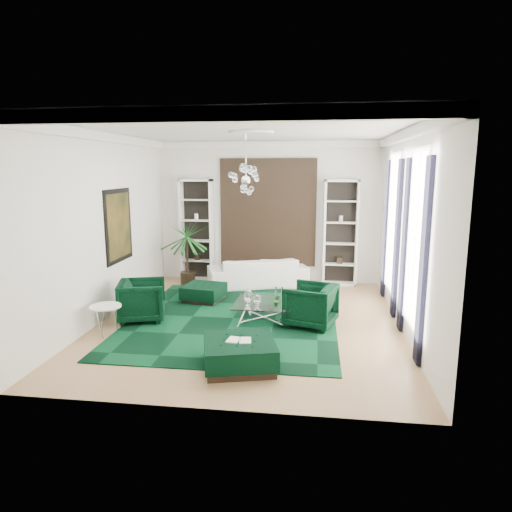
# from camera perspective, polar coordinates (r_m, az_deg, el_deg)

# --- Properties ---
(floor) EXTENTS (6.00, 7.00, 0.02)m
(floor) POSITION_cam_1_polar(r_m,az_deg,el_deg) (9.44, -0.79, -8.22)
(floor) COLOR tan
(floor) RESTS_ON ground
(ceiling) EXTENTS (6.00, 7.00, 0.02)m
(ceiling) POSITION_cam_1_polar(r_m,az_deg,el_deg) (8.95, -0.86, 15.57)
(ceiling) COLOR white
(ceiling) RESTS_ON ground
(wall_back) EXTENTS (6.00, 0.02, 3.80)m
(wall_back) POSITION_cam_1_polar(r_m,az_deg,el_deg) (12.46, 1.52, 5.45)
(wall_back) COLOR silver
(wall_back) RESTS_ON ground
(wall_front) EXTENTS (6.00, 0.02, 3.80)m
(wall_front) POSITION_cam_1_polar(r_m,az_deg,el_deg) (5.60, -6.04, -1.35)
(wall_front) COLOR silver
(wall_front) RESTS_ON ground
(wall_left) EXTENTS (0.02, 7.00, 3.80)m
(wall_left) POSITION_cam_1_polar(r_m,az_deg,el_deg) (9.89, -18.39, 3.48)
(wall_left) COLOR silver
(wall_left) RESTS_ON ground
(wall_right) EXTENTS (0.02, 7.00, 3.80)m
(wall_right) POSITION_cam_1_polar(r_m,az_deg,el_deg) (9.07, 18.38, 2.86)
(wall_right) COLOR silver
(wall_right) RESTS_ON ground
(crown_molding) EXTENTS (6.00, 7.00, 0.18)m
(crown_molding) POSITION_cam_1_polar(r_m,az_deg,el_deg) (8.94, -0.86, 14.87)
(crown_molding) COLOR white
(crown_molding) RESTS_ON ceiling
(ceiling_medallion) EXTENTS (0.90, 0.90, 0.05)m
(ceiling_medallion) POSITION_cam_1_polar(r_m,az_deg,el_deg) (9.24, -0.58, 15.17)
(ceiling_medallion) COLOR white
(ceiling_medallion) RESTS_ON ceiling
(tapestry) EXTENTS (2.50, 0.06, 2.80)m
(tapestry) POSITION_cam_1_polar(r_m,az_deg,el_deg) (12.41, 1.50, 5.43)
(tapestry) COLOR black
(tapestry) RESTS_ON wall_back
(shelving_left) EXTENTS (0.90, 0.38, 2.80)m
(shelving_left) POSITION_cam_1_polar(r_m,az_deg,el_deg) (12.67, -7.40, 3.18)
(shelving_left) COLOR white
(shelving_left) RESTS_ON floor
(shelving_right) EXTENTS (0.90, 0.38, 2.80)m
(shelving_right) POSITION_cam_1_polar(r_m,az_deg,el_deg) (12.27, 10.52, 2.84)
(shelving_right) COLOR white
(shelving_right) RESTS_ON floor
(painting) EXTENTS (0.04, 1.30, 1.60)m
(painting) POSITION_cam_1_polar(r_m,az_deg,el_deg) (10.42, -16.75, 3.65)
(painting) COLOR black
(painting) RESTS_ON wall_left
(window_near) EXTENTS (0.03, 1.10, 2.90)m
(window_near) POSITION_cam_1_polar(r_m,az_deg,el_deg) (8.19, 19.39, 1.98)
(window_near) COLOR white
(window_near) RESTS_ON wall_right
(curtain_near_a) EXTENTS (0.07, 0.30, 3.25)m
(curtain_near_a) POSITION_cam_1_polar(r_m,az_deg,el_deg) (7.47, 20.20, -0.82)
(curtain_near_a) COLOR black
(curtain_near_a) RESTS_ON floor
(curtain_near_b) EXTENTS (0.07, 0.30, 3.25)m
(curtain_near_b) POSITION_cam_1_polar(r_m,az_deg,el_deg) (8.98, 18.08, 1.18)
(curtain_near_b) COLOR black
(curtain_near_b) RESTS_ON floor
(window_far) EXTENTS (0.03, 1.10, 2.90)m
(window_far) POSITION_cam_1_polar(r_m,az_deg,el_deg) (10.53, 16.77, 3.99)
(window_far) COLOR white
(window_far) RESTS_ON wall_right
(curtain_far_a) EXTENTS (0.07, 0.30, 3.25)m
(curtain_far_a) POSITION_cam_1_polar(r_m,az_deg,el_deg) (9.79, 17.20, 2.01)
(curtain_far_a) COLOR black
(curtain_far_a) RESTS_ON floor
(curtain_far_b) EXTENTS (0.07, 0.30, 3.25)m
(curtain_far_b) POSITION_cam_1_polar(r_m,az_deg,el_deg) (11.32, 15.91, 3.22)
(curtain_far_b) COLOR black
(curtain_far_b) RESTS_ON floor
(rug) EXTENTS (4.20, 5.00, 0.02)m
(rug) POSITION_cam_1_polar(r_m,az_deg,el_deg) (9.58, -2.85, -7.81)
(rug) COLOR black
(rug) RESTS_ON floor
(sofa) EXTENTS (2.77, 1.83, 0.75)m
(sofa) POSITION_cam_1_polar(r_m,az_deg,el_deg) (12.11, 0.21, -2.00)
(sofa) COLOR white
(sofa) RESTS_ON floor
(armchair_left) EXTENTS (1.13, 1.12, 0.84)m
(armchair_left) POSITION_cam_1_polar(r_m,az_deg,el_deg) (9.68, -14.03, -5.40)
(armchair_left) COLOR black
(armchair_left) RESTS_ON floor
(armchair_right) EXTENTS (1.15, 1.14, 0.84)m
(armchair_right) POSITION_cam_1_polar(r_m,az_deg,el_deg) (9.12, 6.84, -6.13)
(armchair_right) COLOR black
(armchair_right) RESTS_ON floor
(coffee_table) EXTENTS (1.19, 1.19, 0.40)m
(coffee_table) POSITION_cam_1_polar(r_m,az_deg,el_deg) (9.41, 0.95, -6.94)
(coffee_table) COLOR white
(coffee_table) RESTS_ON floor
(ottoman_side) EXTENTS (1.00, 1.00, 0.39)m
(ottoman_side) POSITION_cam_1_polar(r_m,az_deg,el_deg) (10.85, -6.54, -4.61)
(ottoman_side) COLOR black
(ottoman_side) RESTS_ON floor
(ottoman_front) EXTENTS (1.34, 1.34, 0.44)m
(ottoman_front) POSITION_cam_1_polar(r_m,az_deg,el_deg) (7.32, -2.08, -12.12)
(ottoman_front) COLOR black
(ottoman_front) RESTS_ON floor
(book) EXTENTS (0.39, 0.26, 0.03)m
(book) POSITION_cam_1_polar(r_m,az_deg,el_deg) (7.23, -2.10, -10.42)
(book) COLOR white
(book) RESTS_ON ottoman_front
(side_table) EXTENTS (0.70, 0.70, 0.56)m
(side_table) POSITION_cam_1_polar(r_m,az_deg,el_deg) (9.05, -18.21, -7.70)
(side_table) COLOR white
(side_table) RESTS_ON floor
(palm) EXTENTS (1.64, 1.64, 2.13)m
(palm) POSITION_cam_1_polar(r_m,az_deg,el_deg) (12.23, -8.63, 1.29)
(palm) COLOR #19591E
(palm) RESTS_ON floor
(chandelier) EXTENTS (0.82, 0.82, 0.66)m
(chandelier) POSITION_cam_1_polar(r_m,az_deg,el_deg) (8.97, -1.27, 9.42)
(chandelier) COLOR white
(chandelier) RESTS_ON ceiling
(table_plant) EXTENTS (0.15, 0.13, 0.22)m
(table_plant) POSITION_cam_1_polar(r_m,az_deg,el_deg) (9.06, 2.61, -5.60)
(table_plant) COLOR #19591E
(table_plant) RESTS_ON coffee_table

